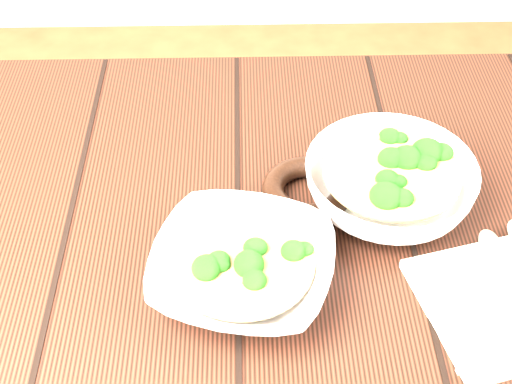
# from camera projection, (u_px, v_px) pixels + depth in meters

# --- Properties ---
(table) EXTENTS (1.20, 0.80, 0.75)m
(table) POSITION_uv_depth(u_px,v_px,m) (256.00, 318.00, 0.89)
(table) COLOR black
(table) RESTS_ON ground
(soup_bowl_front) EXTENTS (0.23, 0.23, 0.05)m
(soup_bowl_front) POSITION_uv_depth(u_px,v_px,m) (242.00, 268.00, 0.76)
(soup_bowl_front) COLOR silver
(soup_bowl_front) RESTS_ON table
(soup_bowl_back) EXTENTS (0.22, 0.22, 0.07)m
(soup_bowl_back) POSITION_uv_depth(u_px,v_px,m) (389.00, 184.00, 0.84)
(soup_bowl_back) COLOR silver
(soup_bowl_back) RESTS_ON table
(trivet) EXTENTS (0.12, 0.12, 0.03)m
(trivet) POSITION_uv_depth(u_px,v_px,m) (307.00, 190.00, 0.86)
(trivet) COLOR black
(trivet) RESTS_ON table
(spoon_left) EXTENTS (0.03, 0.16, 0.01)m
(spoon_left) POSITION_uv_depth(u_px,v_px,m) (497.00, 267.00, 0.77)
(spoon_left) COLOR #B9B4A3
(spoon_left) RESTS_ON napkin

